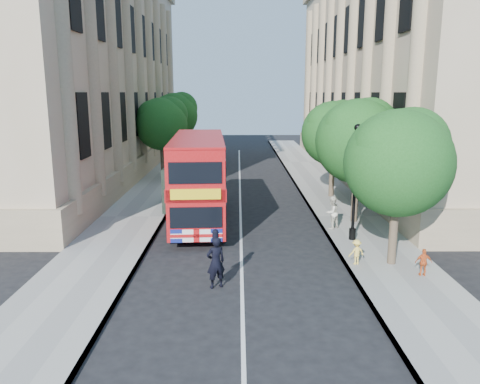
{
  "coord_description": "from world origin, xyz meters",
  "views": [
    {
      "loc": [
        -0.13,
        -14.1,
        6.6
      ],
      "look_at": [
        -0.05,
        6.01,
        2.3
      ],
      "focal_mm": 35.0,
      "sensor_mm": 36.0,
      "label": 1
    }
  ],
  "objects_px": {
    "lamp_post": "(355,187)",
    "woman_pedestrian": "(332,213)",
    "police_constable": "(216,262)",
    "double_decker_bus": "(199,177)",
    "box_van": "(190,182)"
  },
  "relations": [
    {
      "from": "lamp_post",
      "to": "woman_pedestrian",
      "type": "xyz_separation_m",
      "value": [
        -0.6,
        1.74,
        -1.6
      ]
    },
    {
      "from": "lamp_post",
      "to": "police_constable",
      "type": "bearing_deg",
      "value": -139.71
    },
    {
      "from": "police_constable",
      "to": "woman_pedestrian",
      "type": "distance_m",
      "value": 8.57
    },
    {
      "from": "double_decker_bus",
      "to": "box_van",
      "type": "xyz_separation_m",
      "value": [
        -0.77,
        3.02,
        -0.87
      ]
    },
    {
      "from": "lamp_post",
      "to": "box_van",
      "type": "xyz_separation_m",
      "value": [
        -7.9,
        6.29,
        -0.99
      ]
    },
    {
      "from": "double_decker_bus",
      "to": "woman_pedestrian",
      "type": "bearing_deg",
      "value": -16.38
    },
    {
      "from": "double_decker_bus",
      "to": "police_constable",
      "type": "xyz_separation_m",
      "value": [
        1.24,
        -8.27,
        -1.48
      ]
    },
    {
      "from": "police_constable",
      "to": "woman_pedestrian",
      "type": "bearing_deg",
      "value": -153.15
    },
    {
      "from": "lamp_post",
      "to": "double_decker_bus",
      "type": "relative_size",
      "value": 0.54
    },
    {
      "from": "double_decker_bus",
      "to": "lamp_post",
      "type": "bearing_deg",
      "value": -27.82
    },
    {
      "from": "double_decker_bus",
      "to": "box_van",
      "type": "bearing_deg",
      "value": 101.15
    },
    {
      "from": "box_van",
      "to": "lamp_post",
      "type": "bearing_deg",
      "value": -36.29
    },
    {
      "from": "lamp_post",
      "to": "double_decker_bus",
      "type": "distance_m",
      "value": 7.85
    },
    {
      "from": "police_constable",
      "to": "box_van",
      "type": "bearing_deg",
      "value": -104.9
    },
    {
      "from": "lamp_post",
      "to": "double_decker_bus",
      "type": "xyz_separation_m",
      "value": [
        -7.13,
        3.27,
        -0.11
      ]
    }
  ]
}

